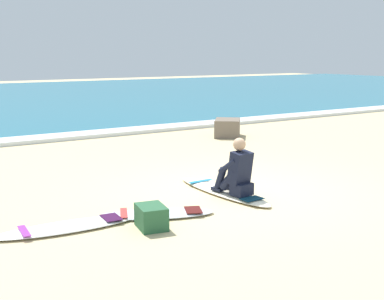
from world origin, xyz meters
name	(u,v)px	position (x,y,z in m)	size (l,w,h in m)	color
ground_plane	(236,191)	(0.00, 0.00, 0.00)	(80.00, 80.00, 0.00)	beige
breaking_foam	(86,135)	(0.00, 7.11, 0.06)	(80.00, 0.90, 0.11)	white
surfboard_main	(223,191)	(-0.29, 0.01, 0.04)	(0.61, 2.37, 0.08)	#EFE5C6
surfer_seated	(237,172)	(-0.28, -0.36, 0.44)	(0.43, 0.74, 0.95)	black
surfboard_spare_near	(157,214)	(-1.87, -0.49, 0.04)	(1.78, 1.19, 0.08)	silver
surfboard_spare_far	(67,227)	(-3.19, -0.33, 0.04)	(2.04, 0.68, 0.08)	white
shoreline_rock	(227,128)	(3.46, 4.89, 0.25)	(0.69, 0.94, 0.51)	#756656
beach_bag	(151,217)	(-2.19, -0.92, 0.16)	(0.36, 0.48, 0.32)	#285B38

